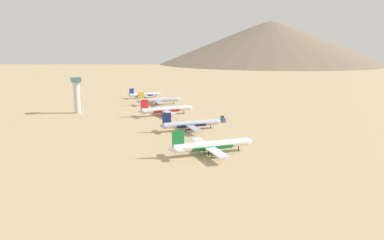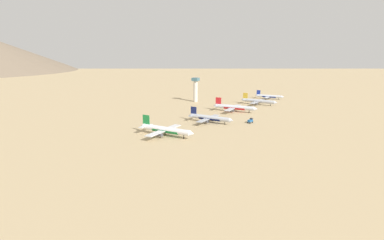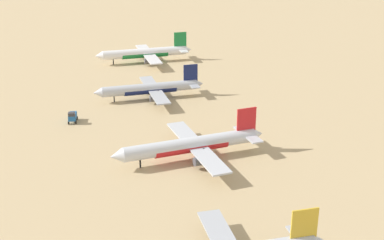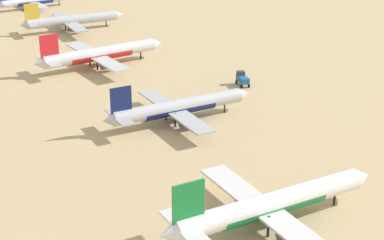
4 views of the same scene
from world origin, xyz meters
name	(u,v)px [view 2 (image 2 of 4)]	position (x,y,z in m)	size (l,w,h in m)	color
ground_plane	(234,112)	(0.00, 0.00, 0.00)	(1800.00, 1800.00, 0.00)	tan
parked_jet_0	(165,130)	(-16.07, -100.88, 4.33)	(45.19, 36.75, 13.03)	white
parked_jet_1	(210,118)	(-4.02, -50.55, 3.95)	(41.19, 33.51, 11.87)	#B2B7C1
parked_jet_2	(234,107)	(-0.41, 2.22, 4.28)	(44.50, 36.03, 12.87)	silver
parked_jet_3	(258,101)	(10.75, 50.66, 4.01)	(41.33, 33.69, 11.92)	#B2B7C1
parked_jet_4	(269,96)	(12.48, 96.91, 3.37)	(35.09, 28.46, 10.13)	silver
service_truck	(250,120)	(26.59, -37.09, 2.08)	(3.87, 5.62, 3.90)	#1E5999
control_tower	(196,88)	(-59.35, 39.18, 15.51)	(7.20, 7.20, 27.65)	beige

